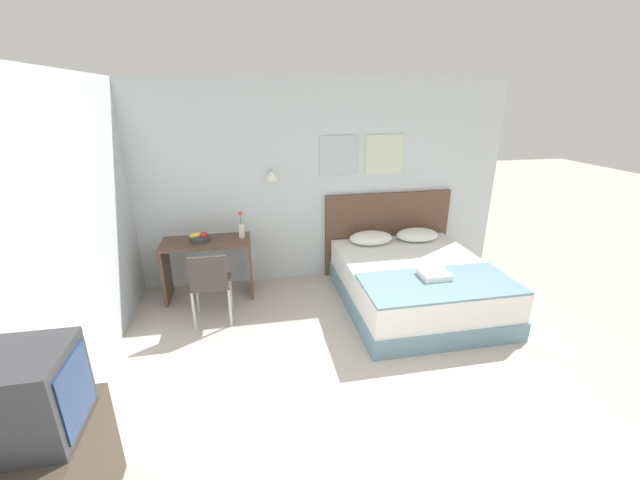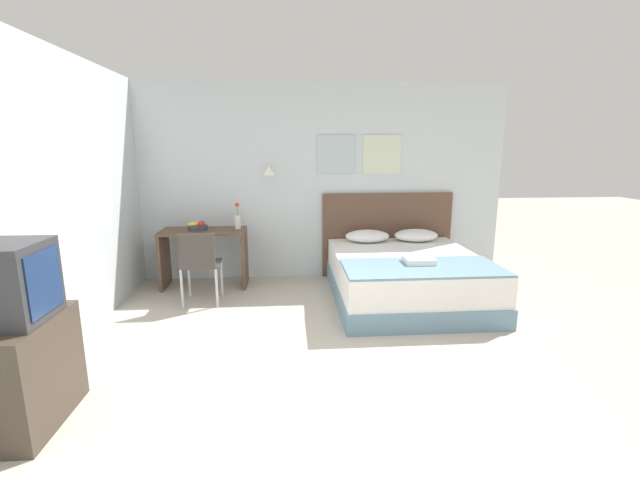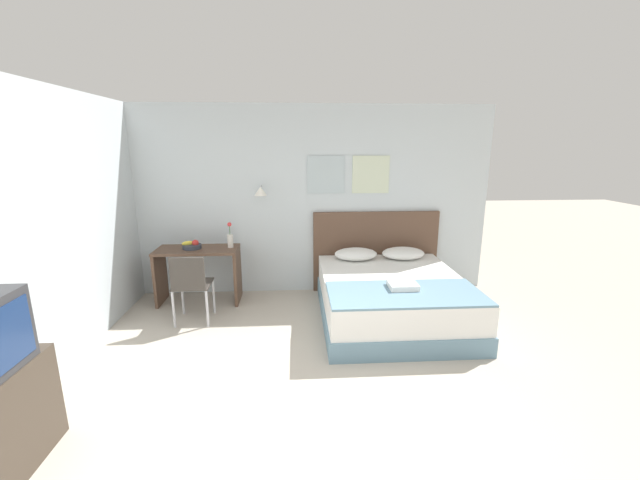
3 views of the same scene
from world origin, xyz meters
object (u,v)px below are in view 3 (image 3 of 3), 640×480
pillow_left (356,254)px  pillow_right (403,253)px  folded_towel_near_foot (403,285)px  fruit_bowl (192,246)px  flower_vase (230,239)px  desk (198,265)px  desk_chair (191,283)px  headboard (375,251)px  throw_blanket (405,293)px  bed (391,298)px

pillow_left → pillow_right: 0.67m
folded_towel_near_foot → fruit_bowl: (-2.56, 1.16, 0.19)m
fruit_bowl → flower_vase: (0.51, 0.03, 0.08)m
desk → flower_vase: size_ratio=3.13×
desk_chair → fruit_bowl: (-0.14, 0.70, 0.28)m
pillow_left → fruit_bowl: 2.23m
headboard → desk_chair: headboard is taller
flower_vase → headboard: bearing=7.7°
headboard → throw_blanket: (0.00, -1.61, -0.03)m
pillow_right → flower_vase: size_ratio=1.71×
bed → headboard: 1.08m
desk → pillow_right: bearing=0.7°
flower_vase → fruit_bowl: bearing=-176.6°
headboard → pillow_left: (-0.33, -0.28, 0.04)m
pillow_left → flower_vase: 1.73m
headboard → desk: headboard is taller
headboard → flower_vase: bearing=-172.3°
headboard → desk_chair: bearing=-157.5°
headboard → pillow_right: 0.44m
bed → pillow_left: bearing=114.1°
bed → desk_chair: desk_chair is taller
pillow_right → folded_towel_near_foot: pillow_right is taller
throw_blanket → folded_towel_near_foot: folded_towel_near_foot is taller
bed → desk_chair: bearing=179.4°
pillow_right → folded_towel_near_foot: bearing=-105.4°
pillow_left → folded_towel_near_foot: size_ratio=1.91×
folded_towel_near_foot → flower_vase: (-2.05, 1.19, 0.27)m
throw_blanket → desk: desk is taller
desk_chair → fruit_bowl: bearing=101.3°
throw_blanket → flower_vase: size_ratio=4.80×
fruit_bowl → desk: bearing=-7.8°
folded_towel_near_foot → desk_chair: (-2.42, 0.47, -0.08)m
throw_blanket → fruit_bowl: bearing=153.0°
headboard → fruit_bowl: (-2.55, -0.31, 0.21)m
bed → headboard: (0.00, 1.03, 0.31)m
fruit_bowl → flower_vase: bearing=3.4°
desk → fruit_bowl: size_ratio=4.13×
headboard → throw_blanket: 1.61m
pillow_right → folded_towel_near_foot: (-0.33, -1.19, -0.03)m
headboard → pillow_right: (0.33, -0.28, 0.04)m
bed → throw_blanket: (0.00, -0.58, 0.29)m
folded_towel_near_foot → desk_chair: 2.47m
folded_towel_near_foot → pillow_right: bearing=74.6°
bed → desk: 2.60m
pillow_left → desk_chair: 2.20m
folded_towel_near_foot → flower_vase: 2.39m
desk_chair → desk: bearing=96.1°
desk → fruit_bowl: 0.29m
bed → fruit_bowl: fruit_bowl is taller
desk → desk_chair: 0.69m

